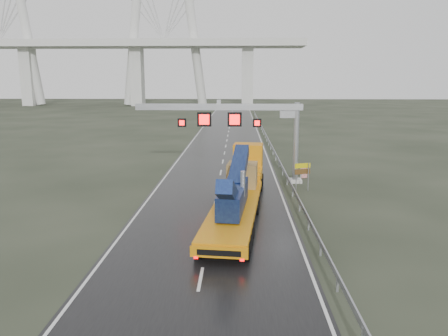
{
  "coord_description": "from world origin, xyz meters",
  "views": [
    {
      "loc": [
        1.7,
        -20.86,
        9.1
      ],
      "look_at": [
        0.76,
        8.47,
        3.2
      ],
      "focal_mm": 35.0,
      "sensor_mm": 36.0,
      "label": 1
    }
  ],
  "objects_px": {
    "sign_gantry": "(243,120)",
    "exit_sign_pair": "(302,171)",
    "heavy_haul_truck": "(241,183)",
    "striped_barrier": "(304,173)"
  },
  "relations": [
    {
      "from": "sign_gantry",
      "to": "exit_sign_pair",
      "type": "height_order",
      "value": "sign_gantry"
    },
    {
      "from": "sign_gantry",
      "to": "striped_barrier",
      "type": "relative_size",
      "value": 15.12
    },
    {
      "from": "sign_gantry",
      "to": "heavy_haul_truck",
      "type": "bearing_deg",
      "value": -91.29
    },
    {
      "from": "exit_sign_pair",
      "to": "striped_barrier",
      "type": "height_order",
      "value": "exit_sign_pair"
    },
    {
      "from": "exit_sign_pair",
      "to": "striped_barrier",
      "type": "relative_size",
      "value": 2.43
    },
    {
      "from": "heavy_haul_truck",
      "to": "striped_barrier",
      "type": "xyz_separation_m",
      "value": [
        6.07,
        9.82,
        -1.23
      ]
    },
    {
      "from": "heavy_haul_truck",
      "to": "striped_barrier",
      "type": "height_order",
      "value": "heavy_haul_truck"
    },
    {
      "from": "sign_gantry",
      "to": "exit_sign_pair",
      "type": "bearing_deg",
      "value": -31.8
    },
    {
      "from": "heavy_haul_truck",
      "to": "sign_gantry",
      "type": "bearing_deg",
      "value": 94.51
    },
    {
      "from": "sign_gantry",
      "to": "heavy_haul_truck",
      "type": "relative_size",
      "value": 0.78
    }
  ]
}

